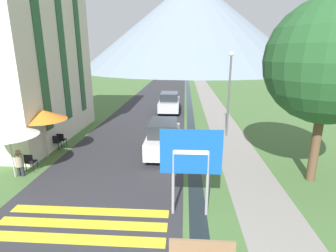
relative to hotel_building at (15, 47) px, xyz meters
name	(u,v)px	position (x,y,z in m)	size (l,w,h in m)	color
ground_plane	(177,112)	(9.40, 8.00, -5.59)	(160.00, 160.00, 0.00)	#476B38
road	(160,95)	(6.90, 18.00, -5.59)	(6.40, 60.00, 0.01)	#2D2D33
footpath	(207,95)	(13.00, 18.00, -5.59)	(2.20, 60.00, 0.01)	gray
drainage_channel	(189,95)	(10.60, 18.00, -5.59)	(0.60, 60.00, 0.00)	black
crosswalk_marking	(82,224)	(6.90, -8.58, -5.59)	(5.44, 1.84, 0.01)	yellow
mountain_distant	(192,25)	(12.10, 71.61, 8.03)	(69.57, 69.57, 27.24)	slate
hotel_building	(15,47)	(0.00, 0.00, 0.00)	(6.24, 9.51, 10.33)	beige
road_sign	(191,160)	(10.31, -7.82, -3.61)	(1.97, 0.11, 2.98)	gray
parked_car_near	(164,137)	(9.00, -2.30, -4.68)	(1.74, 4.17, 1.82)	silver
parked_car_far	(169,102)	(8.71, 7.91, -4.68)	(1.87, 4.21, 1.82)	#B2B2B7
cafe_chair_near_left	(30,161)	(3.11, -4.96, -5.08)	(0.40, 0.40, 0.85)	black
cafe_chair_far_left	(56,141)	(2.98, -2.22, -5.08)	(0.40, 0.40, 0.85)	black
cafe_chair_far_right	(61,139)	(3.10, -1.81, -5.08)	(0.40, 0.40, 0.85)	black
cafe_umbrella_front_white	(7,130)	(2.73, -5.54, -3.44)	(2.42, 2.42, 2.42)	#B7B2A8
cafe_umbrella_middle_orange	(42,115)	(2.99, -3.23, -3.34)	(2.35, 2.35, 2.52)	#B7B2A8
person_seated_far	(19,162)	(2.93, -5.43, -4.91)	(0.32, 0.32, 1.23)	#282833
person_standing_terrace	(30,143)	(2.53, -3.87, -4.59)	(0.32, 0.32, 1.73)	#282833
person_seated_near	(45,138)	(2.41, -2.22, -4.88)	(0.32, 0.32, 1.28)	#282833
streetlamp	(229,88)	(12.87, 1.06, -2.45)	(0.28, 0.28, 5.32)	#515156
tree_by_path	(329,62)	(15.51, -5.02, -0.67)	(4.77, 4.77, 7.32)	brown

